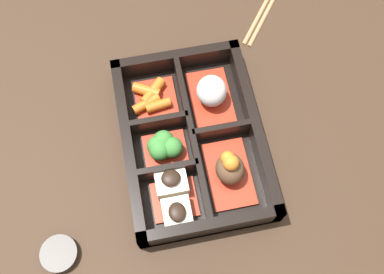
% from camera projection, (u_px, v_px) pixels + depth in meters
% --- Properties ---
extents(ground_plane, '(3.00, 3.00, 0.00)m').
position_uv_depth(ground_plane, '(192.00, 144.00, 0.65)').
color(ground_plane, '#382619').
extents(bento_base, '(0.27, 0.19, 0.01)m').
position_uv_depth(bento_base, '(192.00, 142.00, 0.65)').
color(bento_base, black).
rests_on(bento_base, ground_plane).
extents(bento_rim, '(0.27, 0.19, 0.04)m').
position_uv_depth(bento_rim, '(191.00, 138.00, 0.63)').
color(bento_rim, black).
rests_on(bento_rim, ground_plane).
extents(bowl_rice, '(0.10, 0.06, 0.05)m').
position_uv_depth(bowl_rice, '(211.00, 93.00, 0.65)').
color(bowl_rice, '#B22D19').
rests_on(bowl_rice, bento_base).
extents(bowl_stew, '(0.10, 0.06, 0.06)m').
position_uv_depth(bowl_stew, '(230.00, 169.00, 0.60)').
color(bowl_stew, '#B22D19').
rests_on(bowl_stew, bento_base).
extents(bowl_carrots, '(0.07, 0.07, 0.02)m').
position_uv_depth(bowl_carrots, '(153.00, 98.00, 0.66)').
color(bowl_carrots, '#B22D19').
rests_on(bowl_carrots, bento_base).
extents(bowl_greens, '(0.05, 0.06, 0.04)m').
position_uv_depth(bowl_greens, '(164.00, 147.00, 0.62)').
color(bowl_greens, '#B22D19').
rests_on(bowl_greens, bento_base).
extents(bowl_tofu, '(0.09, 0.06, 0.04)m').
position_uv_depth(bowl_tofu, '(174.00, 197.00, 0.59)').
color(bowl_tofu, '#B22D19').
rests_on(bowl_tofu, bento_base).
extents(sauce_dish, '(0.05, 0.05, 0.01)m').
position_uv_depth(sauce_dish, '(59.00, 254.00, 0.58)').
color(sauce_dish, '#2D2823').
rests_on(sauce_dish, ground_plane).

